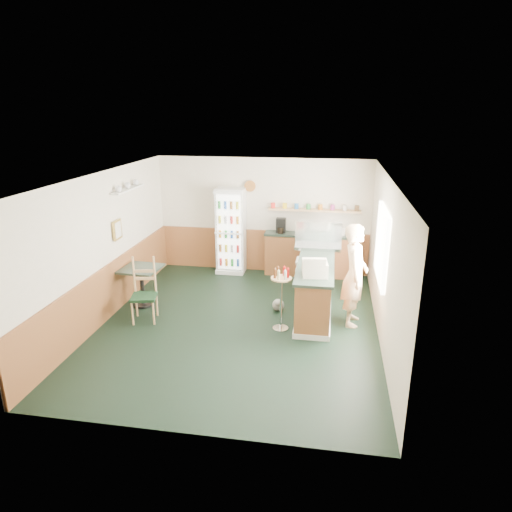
% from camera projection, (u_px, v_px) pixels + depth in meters
% --- Properties ---
extents(ground, '(6.00, 6.00, 0.00)m').
position_uv_depth(ground, '(238.00, 324.00, 8.37)').
color(ground, black).
rests_on(ground, ground).
extents(room_envelope, '(5.04, 6.02, 2.72)m').
position_uv_depth(room_envelope, '(233.00, 233.00, 8.62)').
color(room_envelope, beige).
rests_on(room_envelope, ground).
extents(service_counter, '(0.68, 3.01, 1.01)m').
position_uv_depth(service_counter, '(316.00, 284.00, 9.02)').
color(service_counter, '#9C5A32').
rests_on(service_counter, ground).
extents(back_counter, '(2.24, 0.42, 1.69)m').
position_uv_depth(back_counter, '(312.00, 253.00, 10.64)').
color(back_counter, '#9C5A32').
rests_on(back_counter, ground).
extents(drinks_fridge, '(0.67, 0.55, 2.02)m').
position_uv_depth(drinks_fridge, '(231.00, 231.00, 10.74)').
color(drinks_fridge, white).
rests_on(drinks_fridge, ground).
extents(display_case, '(0.95, 0.50, 0.54)m').
position_uv_depth(display_case, '(319.00, 236.00, 9.36)').
color(display_case, silver).
rests_on(display_case, service_counter).
extents(cash_register, '(0.47, 0.49, 0.25)m').
position_uv_depth(cash_register, '(315.00, 268.00, 7.90)').
color(cash_register, '#EEE0C5').
rests_on(cash_register, service_counter).
extents(shopkeeper, '(0.48, 0.65, 1.88)m').
position_uv_depth(shopkeeper, '(355.00, 275.00, 8.12)').
color(shopkeeper, tan).
rests_on(shopkeeper, ground).
extents(condiment_stand, '(0.37, 0.37, 1.14)m').
position_uv_depth(condiment_stand, '(281.00, 291.00, 7.96)').
color(condiment_stand, silver).
rests_on(condiment_stand, ground).
extents(newspaper_rack, '(0.09, 0.43, 0.69)m').
position_uv_depth(newspaper_rack, '(298.00, 276.00, 9.13)').
color(newspaper_rack, black).
rests_on(newspaper_rack, ground).
extents(cafe_table, '(0.77, 0.77, 0.79)m').
position_uv_depth(cafe_table, '(142.00, 279.00, 9.00)').
color(cafe_table, black).
rests_on(cafe_table, ground).
extents(cafe_chair, '(0.53, 0.53, 1.19)m').
position_uv_depth(cafe_chair, '(145.00, 287.00, 8.42)').
color(cafe_chair, black).
rests_on(cafe_chair, ground).
extents(dog_doorstop, '(0.23, 0.30, 0.28)m').
position_uv_depth(dog_doorstop, '(278.00, 305.00, 8.87)').
color(dog_doorstop, '#989893').
rests_on(dog_doorstop, ground).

